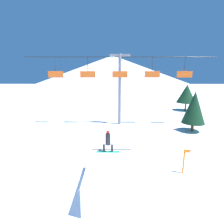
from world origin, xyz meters
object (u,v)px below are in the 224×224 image
(snowboarder, at_px, (108,141))
(snow_ramp, at_px, (111,177))
(pine_tree_near, at_px, (194,107))
(trail_marker, at_px, (184,160))

(snowboarder, bearing_deg, snow_ramp, -82.31)
(pine_tree_near, bearing_deg, snowboarder, -136.85)
(pine_tree_near, bearing_deg, snow_ramp, -131.14)
(snow_ramp, distance_m, trail_marker, 4.79)
(trail_marker, bearing_deg, snow_ramp, -160.48)
(snow_ramp, relative_size, snowboarder, 2.84)
(snowboarder, relative_size, trail_marker, 0.89)
(snow_ramp, height_order, pine_tree_near, pine_tree_near)
(snowboarder, distance_m, pine_tree_near, 12.34)
(pine_tree_near, relative_size, trail_marker, 2.74)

